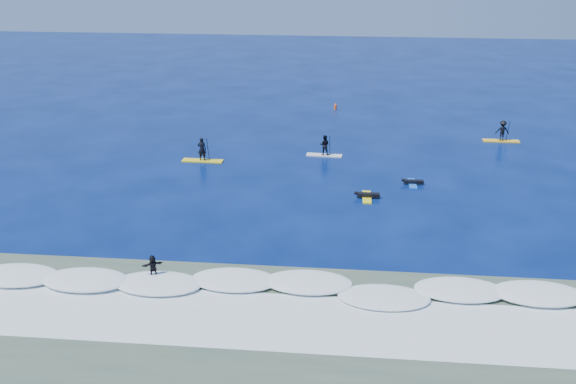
# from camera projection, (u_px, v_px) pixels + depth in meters

# --- Properties ---
(ground) EXTENTS (160.00, 160.00, 0.00)m
(ground) POSITION_uv_depth(u_px,v_px,m) (303.00, 213.00, 43.29)
(ground) COLOR #031342
(ground) RESTS_ON ground
(shallow_water) EXTENTS (90.00, 13.00, 0.01)m
(shallow_water) POSITION_uv_depth(u_px,v_px,m) (281.00, 333.00, 30.38)
(shallow_water) COLOR #3A5042
(shallow_water) RESTS_ON ground
(breaking_wave) EXTENTS (40.00, 6.00, 0.30)m
(breaking_wave) POSITION_uv_depth(u_px,v_px,m) (289.00, 290.00, 34.07)
(breaking_wave) COLOR white
(breaking_wave) RESTS_ON ground
(whitewater) EXTENTS (34.00, 5.00, 0.02)m
(whitewater) POSITION_uv_depth(u_px,v_px,m) (283.00, 321.00, 31.30)
(whitewater) COLOR silver
(whitewater) RESTS_ON ground
(sup_paddler_left) EXTENTS (3.40, 0.92, 2.38)m
(sup_paddler_left) POSITION_uv_depth(u_px,v_px,m) (202.00, 153.00, 52.86)
(sup_paddler_left) COLOR yellow
(sup_paddler_left) RESTS_ON ground
(sup_paddler_center) EXTENTS (3.05, 0.94, 2.11)m
(sup_paddler_center) POSITION_uv_depth(u_px,v_px,m) (324.00, 147.00, 54.14)
(sup_paddler_center) COLOR silver
(sup_paddler_center) RESTS_ON ground
(sup_paddler_right) EXTENTS (3.24, 0.85, 2.26)m
(sup_paddler_right) POSITION_uv_depth(u_px,v_px,m) (502.00, 132.00, 57.85)
(sup_paddler_right) COLOR yellow
(sup_paddler_right) RESTS_ON ground
(prone_paddler_near) EXTENTS (1.83, 2.32, 0.48)m
(prone_paddler_near) POSITION_uv_depth(u_px,v_px,m) (367.00, 196.00, 45.77)
(prone_paddler_near) COLOR yellow
(prone_paddler_near) RESTS_ON ground
(prone_paddler_far) EXTENTS (1.66, 2.10, 0.44)m
(prone_paddler_far) POSITION_uv_depth(u_px,v_px,m) (413.00, 182.00, 48.24)
(prone_paddler_far) COLOR blue
(prone_paddler_far) RESTS_ON ground
(wave_surfer) EXTENTS (1.86, 1.33, 1.34)m
(wave_surfer) POSITION_uv_depth(u_px,v_px,m) (153.00, 268.00, 34.73)
(wave_surfer) COLOR white
(wave_surfer) RESTS_ON breaking_wave
(marker_buoy) EXTENTS (0.31, 0.31, 0.74)m
(marker_buoy) POSITION_uv_depth(u_px,v_px,m) (335.00, 107.00, 68.53)
(marker_buoy) COLOR #F75A15
(marker_buoy) RESTS_ON ground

